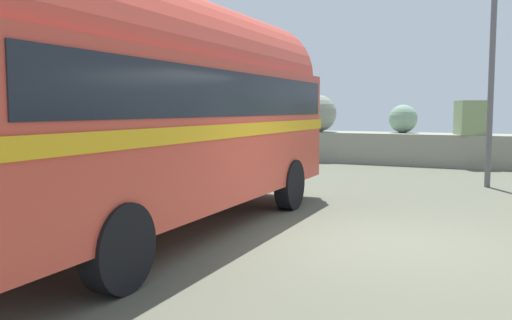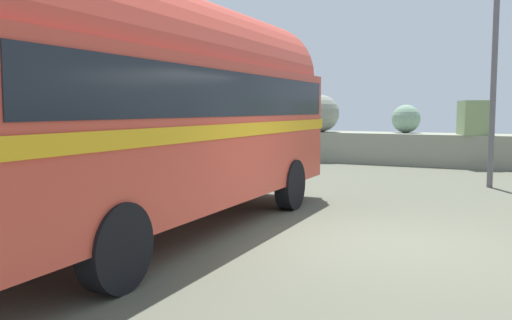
# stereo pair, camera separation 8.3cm
# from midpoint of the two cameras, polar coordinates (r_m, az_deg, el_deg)

# --- Properties ---
(ground) EXTENTS (32.00, 26.00, 0.02)m
(ground) POSITION_cam_midpoint_polar(r_m,az_deg,el_deg) (8.14, 13.72, -8.48)
(ground) COLOR #565849
(breakwater) EXTENTS (31.36, 2.34, 2.49)m
(breakwater) POSITION_cam_midpoint_polar(r_m,az_deg,el_deg) (19.68, 20.04, 1.72)
(breakwater) COLOR gray
(breakwater) RESTS_ON ground
(vintage_coach) EXTENTS (2.89, 8.71, 3.70)m
(vintage_coach) POSITION_cam_midpoint_polar(r_m,az_deg,el_deg) (8.49, -9.32, 6.05)
(vintage_coach) COLOR black
(vintage_coach) RESTS_ON ground
(lamp_post) EXTENTS (1.14, 0.24, 6.72)m
(lamp_post) POSITION_cam_midpoint_polar(r_m,az_deg,el_deg) (14.61, 24.37, 12.09)
(lamp_post) COLOR #5B5B60
(lamp_post) RESTS_ON ground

